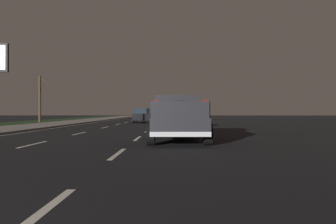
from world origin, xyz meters
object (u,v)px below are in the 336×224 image
object	(u,v)px
sedan_blue	(173,117)
sedan_black	(143,115)
pickup_truck	(177,117)
bare_tree_far	(40,98)
sedan_silver	(174,115)

from	to	relation	value
sedan_blue	sedan_black	bearing A→B (deg)	15.06
pickup_truck	bare_tree_far	world-z (taller)	bare_tree_far
pickup_truck	sedan_silver	bearing A→B (deg)	-0.10
sedan_silver	pickup_truck	bearing A→B (deg)	179.90
sedan_black	bare_tree_far	world-z (taller)	bare_tree_far
bare_tree_far	sedan_silver	bearing A→B (deg)	-72.26
sedan_blue	bare_tree_far	world-z (taller)	bare_tree_far
sedan_silver	bare_tree_far	distance (m)	15.79
pickup_truck	sedan_black	bearing A→B (deg)	8.96
sedan_blue	bare_tree_far	distance (m)	19.66
sedan_blue	sedan_silver	distance (m)	17.66
sedan_blue	bare_tree_far	size ratio (longest dim) A/B	0.86
pickup_truck	sedan_blue	size ratio (longest dim) A/B	1.23
pickup_truck	sedan_silver	xyz separation A→B (m)	(26.97, -0.05, -0.20)
sedan_blue	sedan_silver	world-z (taller)	same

